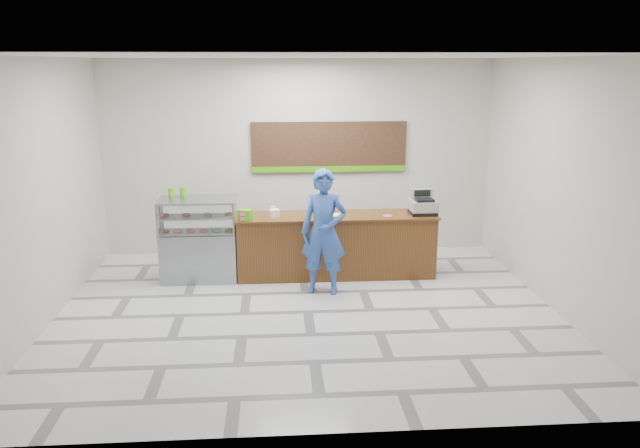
{
  "coord_description": "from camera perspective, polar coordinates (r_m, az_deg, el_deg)",
  "views": [
    {
      "loc": [
        -0.42,
        -8.21,
        3.42
      ],
      "look_at": [
        0.24,
        0.9,
        1.05
      ],
      "focal_mm": 35.0,
      "sensor_mm": 36.0,
      "label": 1
    }
  ],
  "objects": [
    {
      "name": "card_terminal",
      "position": [
        10.35,
        8.31,
        1.14
      ],
      "size": [
        0.08,
        0.16,
        0.04
      ],
      "primitive_type": "cube",
      "rotation": [
        0.0,
        0.0,
        0.01
      ],
      "color": "black",
      "rests_on": "sales_counter"
    },
    {
      "name": "promo_box",
      "position": [
        9.78,
        -6.85,
        0.82
      ],
      "size": [
        0.23,
        0.19,
        0.17
      ],
      "primitive_type": "cube",
      "rotation": [
        0.0,
        0.0,
        -0.34
      ],
      "color": "#44A40B",
      "rests_on": "sales_counter"
    },
    {
      "name": "straw_cup",
      "position": [
        10.14,
        -4.3,
        1.25
      ],
      "size": [
        0.09,
        0.09,
        0.13
      ],
      "primitive_type": "cylinder",
      "color": "silver",
      "rests_on": "sales_counter"
    },
    {
      "name": "sales_counter",
      "position": [
        10.23,
        1.48,
        -1.95
      ],
      "size": [
        3.26,
        0.76,
        1.03
      ],
      "color": "brown",
      "rests_on": "floor"
    },
    {
      "name": "serving_tray",
      "position": [
        10.02,
        0.98,
        0.81
      ],
      "size": [
        0.38,
        0.28,
        0.02
      ],
      "rotation": [
        0.0,
        0.0,
        0.02
      ],
      "color": "#47BD05",
      "rests_on": "sales_counter"
    },
    {
      "name": "napkin_box",
      "position": [
        10.0,
        -4.17,
        1.02
      ],
      "size": [
        0.17,
        0.17,
        0.12
      ],
      "primitive_type": "cube",
      "rotation": [
        0.0,
        0.0,
        0.27
      ],
      "color": "white",
      "rests_on": "sales_counter"
    },
    {
      "name": "cash_register",
      "position": [
        10.27,
        9.37,
        1.73
      ],
      "size": [
        0.44,
        0.46,
        0.39
      ],
      "rotation": [
        0.0,
        0.0,
        0.05
      ],
      "color": "black",
      "rests_on": "sales_counter"
    },
    {
      "name": "green_cup_left",
      "position": [
        10.3,
        -13.45,
        2.84
      ],
      "size": [
        0.09,
        0.09,
        0.14
      ],
      "primitive_type": "cylinder",
      "color": "#44A40B",
      "rests_on": "display_case"
    },
    {
      "name": "menu_board",
      "position": [
        11.31,
        0.83,
        6.99
      ],
      "size": [
        2.8,
        0.06,
        0.9
      ],
      "color": "black",
      "rests_on": "back_wall"
    },
    {
      "name": "ceiling",
      "position": [
        8.22,
        -1.24,
        15.1
      ],
      "size": [
        7.0,
        7.0,
        0.0
      ],
      "primitive_type": "plane",
      "rotation": [
        3.14,
        0.0,
        0.0
      ],
      "color": "silver",
      "rests_on": "back_wall"
    },
    {
      "name": "back_wall",
      "position": [
        11.34,
        -1.97,
        6.07
      ],
      "size": [
        7.0,
        0.0,
        7.0
      ],
      "primitive_type": "plane",
      "rotation": [
        1.57,
        0.0,
        0.0
      ],
      "color": "beige",
      "rests_on": "floor"
    },
    {
      "name": "display_case",
      "position": [
        10.22,
        -11.0,
        -1.32
      ],
      "size": [
        1.22,
        0.72,
        1.33
      ],
      "color": "gray",
      "rests_on": "floor"
    },
    {
      "name": "floor",
      "position": [
        8.91,
        -1.12,
        -8.04
      ],
      "size": [
        7.0,
        7.0,
        0.0
      ],
      "primitive_type": "plane",
      "color": "silver",
      "rests_on": "ground"
    },
    {
      "name": "customer",
      "position": [
        9.36,
        0.35,
        -0.73
      ],
      "size": [
        0.78,
        0.6,
        1.91
      ],
      "primitive_type": "imported",
      "rotation": [
        0.0,
        0.0,
        -0.23
      ],
      "color": "#2E51A3",
      "rests_on": "floor"
    },
    {
      "name": "green_cup_right",
      "position": [
        10.34,
        -12.44,
        2.92
      ],
      "size": [
        0.09,
        0.09,
        0.14
      ],
      "primitive_type": "cylinder",
      "color": "#44A40B",
      "rests_on": "display_case"
    },
    {
      "name": "donut_decal",
      "position": [
        10.09,
        6.2,
        0.76
      ],
      "size": [
        0.16,
        0.16,
        0.0
      ],
      "primitive_type": "cylinder",
      "color": "#F65E88",
      "rests_on": "sales_counter"
    }
  ]
}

